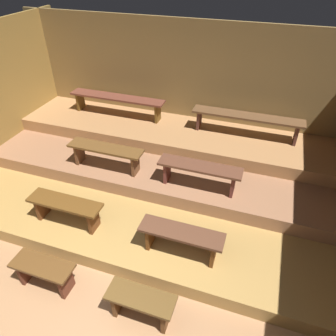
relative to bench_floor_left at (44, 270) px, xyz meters
name	(u,v)px	position (x,y,z in m)	size (l,w,h in m)	color
ground	(144,214)	(0.68, 1.68, -0.34)	(7.14, 5.47, 0.08)	#A0724C
wall_back	(185,88)	(0.68, 4.05, 1.02)	(7.14, 0.06, 2.63)	olive
platform_lower	(155,188)	(0.68, 2.21, -0.18)	(6.34, 3.62, 0.24)	#A37C41
platform_middle	(166,158)	(0.68, 2.86, 0.06)	(6.34, 2.31, 0.24)	#946547
platform_upper	(175,134)	(0.68, 3.38, 0.30)	(6.34, 1.28, 0.24)	#A37245
bench_floor_left	(44,270)	(0.00, 0.00, 0.00)	(0.82, 0.31, 0.42)	brown
bench_floor_right	(141,302)	(1.36, 0.00, 0.00)	(0.82, 0.31, 0.42)	brown
bench_lower_left	(66,207)	(-0.22, 0.90, 0.26)	(1.14, 0.31, 0.42)	brown
bench_lower_right	(181,237)	(1.57, 0.90, 0.26)	(1.14, 0.31, 0.42)	#553221
bench_middle_left	(106,152)	(-0.15, 2.09, 0.50)	(1.33, 0.31, 0.42)	brown
bench_middle_right	(200,170)	(1.51, 2.09, 0.50)	(1.33, 0.31, 0.42)	brown
bench_upper_left	(117,100)	(-0.66, 3.59, 0.76)	(2.05, 0.31, 0.42)	brown
bench_upper_right	(247,119)	(2.02, 3.59, 0.76)	(2.05, 0.31, 0.42)	brown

